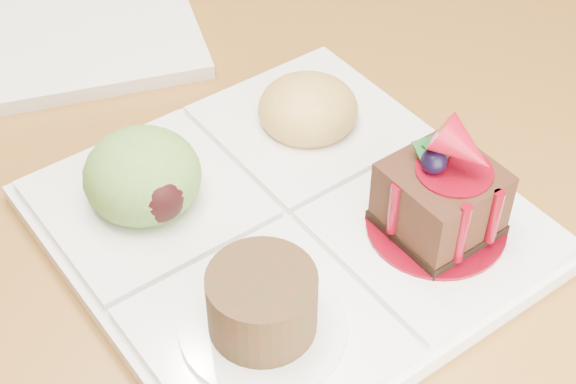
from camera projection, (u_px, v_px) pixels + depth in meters
ground at (63, 330)px, 1.43m from camera, size 6.00×6.00×0.00m
sampler_plate at (282, 206)px, 0.55m from camera, size 0.28×0.28×0.10m
second_plate at (49, 17)px, 0.73m from camera, size 0.28×0.28×0.01m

